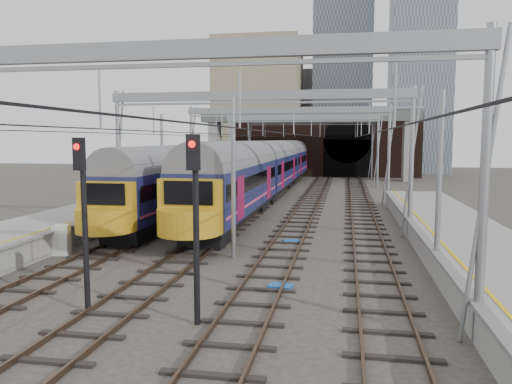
% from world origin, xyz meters
% --- Properties ---
extents(ground, '(160.00, 160.00, 0.00)m').
position_xyz_m(ground, '(0.00, 0.00, 0.00)').
color(ground, '#38332D').
rests_on(ground, ground).
extents(platform_left, '(4.32, 55.00, 1.12)m').
position_xyz_m(platform_left, '(-10.18, 2.50, 0.55)').
color(platform_left, gray).
rests_on(platform_left, ground).
extents(platform_right, '(4.32, 47.00, 1.12)m').
position_xyz_m(platform_right, '(10.18, -1.50, 0.55)').
color(platform_right, gray).
rests_on(platform_right, ground).
extents(tracks, '(14.40, 80.00, 0.22)m').
position_xyz_m(tracks, '(0.00, 15.00, 0.02)').
color(tracks, '#4C3828').
rests_on(tracks, ground).
extents(overhead_line, '(16.80, 80.00, 8.00)m').
position_xyz_m(overhead_line, '(0.00, 21.49, 6.57)').
color(overhead_line, gray).
rests_on(overhead_line, ground).
extents(retaining_wall, '(28.00, 2.75, 9.00)m').
position_xyz_m(retaining_wall, '(1.40, 51.93, 4.33)').
color(retaining_wall, black).
rests_on(retaining_wall, ground).
extents(overbridge, '(28.00, 3.00, 9.25)m').
position_xyz_m(overbridge, '(0.00, 46.00, 7.27)').
color(overbridge, gray).
rests_on(overbridge, ground).
extents(city_skyline, '(37.50, 27.50, 60.00)m').
position_xyz_m(city_skyline, '(2.73, 70.48, 17.09)').
color(city_skyline, tan).
rests_on(city_skyline, ground).
extents(train_main, '(3.02, 69.78, 5.12)m').
position_xyz_m(train_main, '(-2.00, 36.74, 2.62)').
color(train_main, black).
rests_on(train_main, ground).
extents(train_second, '(2.83, 32.69, 4.85)m').
position_xyz_m(train_second, '(-6.00, 18.13, 2.50)').
color(train_second, black).
rests_on(train_second, ground).
extents(signal_near_left, '(0.41, 0.48, 5.26)m').
position_xyz_m(signal_near_left, '(-2.84, -5.62, 3.28)').
color(signal_near_left, black).
rests_on(signal_near_left, ground).
extents(signal_near_centre, '(0.41, 0.48, 5.35)m').
position_xyz_m(signal_near_centre, '(0.75, -6.06, 3.33)').
color(signal_near_centre, black).
rests_on(signal_near_centre, ground).
extents(relay_cabinet, '(0.77, 0.68, 1.37)m').
position_xyz_m(relay_cabinet, '(-7.80, 1.18, 0.69)').
color(relay_cabinet, silver).
rests_on(relay_cabinet, ground).
extents(equip_cover_a, '(0.91, 0.72, 0.10)m').
position_xyz_m(equip_cover_a, '(2.62, -2.07, 0.05)').
color(equip_cover_a, '#1758B1').
rests_on(equip_cover_a, ground).
extents(equip_cover_b, '(0.86, 0.71, 0.09)m').
position_xyz_m(equip_cover_b, '(-1.63, 6.24, 0.04)').
color(equip_cover_b, '#1758B1').
rests_on(equip_cover_b, ground).
extents(equip_cover_c, '(0.97, 0.85, 0.09)m').
position_xyz_m(equip_cover_c, '(2.13, 5.82, 0.05)').
color(equip_cover_c, '#1758B1').
rests_on(equip_cover_c, ground).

